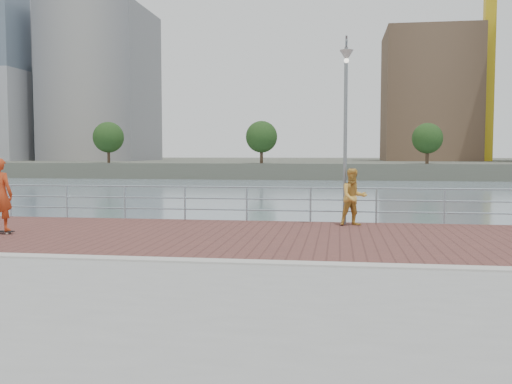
# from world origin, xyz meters

# --- Properties ---
(water) EXTENTS (400.00, 400.00, 0.00)m
(water) POSITION_xyz_m (0.00, 0.00, -2.00)
(water) COLOR slate
(water) RESTS_ON ground
(brick_lane) EXTENTS (40.00, 6.80, 0.02)m
(brick_lane) POSITION_xyz_m (0.00, 3.60, 0.01)
(brick_lane) COLOR brown
(brick_lane) RESTS_ON seawall
(curb) EXTENTS (40.00, 0.40, 0.06)m
(curb) POSITION_xyz_m (0.00, 0.00, 0.03)
(curb) COLOR #B7B5AD
(curb) RESTS_ON seawall
(far_shore) EXTENTS (320.00, 95.00, 2.50)m
(far_shore) POSITION_xyz_m (0.00, 122.50, -0.75)
(far_shore) COLOR #4C5142
(far_shore) RESTS_ON ground
(guardrail) EXTENTS (39.06, 0.06, 1.13)m
(guardrail) POSITION_xyz_m (0.00, 7.00, 0.69)
(guardrail) COLOR #8C9EA8
(guardrail) RESTS_ON brick_lane
(street_lamp) EXTENTS (0.39, 1.15, 5.41)m
(street_lamp) POSITION_xyz_m (2.09, 6.10, 3.84)
(street_lamp) COLOR gray
(street_lamp) RESTS_ON brick_lane
(skateboard) EXTENTS (0.72, 0.22, 0.08)m
(skateboard) POSITION_xyz_m (-7.13, 3.07, 0.08)
(skateboard) COLOR black
(skateboard) RESTS_ON brick_lane
(skateboarder) EXTENTS (0.75, 0.52, 1.97)m
(skateboarder) POSITION_xyz_m (-7.13, 3.07, 1.09)
(skateboarder) COLOR #BD3C19
(skateboarder) RESTS_ON skateboard
(bystander) EXTENTS (1.00, 0.89, 1.72)m
(bystander) POSITION_xyz_m (2.35, 6.20, 0.88)
(bystander) COLOR gold
(bystander) RESTS_ON brick_lane
(skyline) EXTENTS (233.00, 41.00, 67.30)m
(skyline) POSITION_xyz_m (27.92, 104.14, 23.08)
(skyline) COLOR #ADA38E
(skyline) RESTS_ON far_shore
(shoreline_trees) EXTENTS (144.59, 4.97, 6.63)m
(shoreline_trees) POSITION_xyz_m (6.03, 77.00, 4.43)
(shoreline_trees) COLOR #473323
(shoreline_trees) RESTS_ON far_shore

